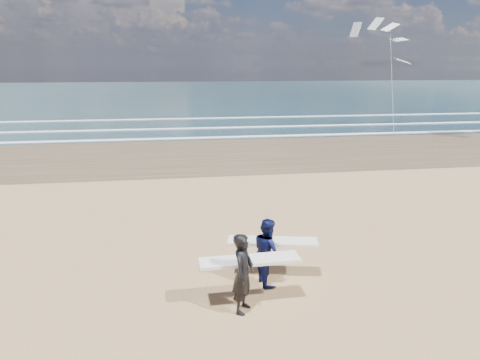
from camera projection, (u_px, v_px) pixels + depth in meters
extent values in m
cube|color=#1A313A|center=(285.00, 92.00, 79.95)|extent=(220.00, 100.00, 0.02)
cube|color=white|center=(444.00, 132.00, 33.01)|extent=(220.00, 0.50, 0.05)
cube|color=white|center=(411.00, 124.00, 37.50)|extent=(220.00, 0.50, 0.05)
cube|color=white|center=(377.00, 115.00, 43.70)|extent=(220.00, 0.50, 0.05)
imported|color=black|center=(243.00, 273.00, 8.96)|extent=(0.67, 0.76, 1.76)
cube|color=silver|center=(250.00, 260.00, 9.30)|extent=(2.22, 0.59, 0.07)
imported|color=#0A103D|center=(268.00, 251.00, 10.16)|extent=(0.72, 0.87, 1.63)
cube|color=silver|center=(273.00, 241.00, 10.50)|extent=(2.26, 0.96, 0.07)
cube|color=slate|center=(394.00, 133.00, 32.38)|extent=(0.12, 0.12, 0.10)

